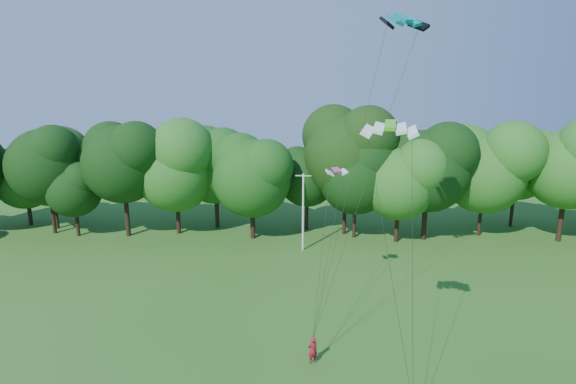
{
  "coord_description": "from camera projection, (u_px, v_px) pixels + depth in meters",
  "views": [
    {
      "loc": [
        1.4,
        -13.45,
        16.36
      ],
      "look_at": [
        1.11,
        13.0,
        10.22
      ],
      "focal_mm": 28.0,
      "sensor_mm": 36.0,
      "label": 1
    }
  ],
  "objects": [
    {
      "name": "utility_pole",
      "position": [
        303.0,
        212.0,
        45.48
      ],
      "size": [
        1.61,
        0.24,
        8.05
      ],
      "rotation": [
        0.0,
        0.0,
        -0.1
      ],
      "color": "silver",
      "rests_on": "ground"
    },
    {
      "name": "kite_flyer_left",
      "position": [
        313.0,
        350.0,
        27.21
      ],
      "size": [
        0.74,
        0.62,
        1.71
      ],
      "primitive_type": "imported",
      "rotation": [
        0.0,
        0.0,
        3.54
      ],
      "color": "maroon",
      "rests_on": "ground"
    },
    {
      "name": "kite_teal",
      "position": [
        403.0,
        18.0,
        28.11
      ],
      "size": [
        3.34,
        2.48,
        0.76
      ],
      "rotation": [
        0.0,
        0.0,
        0.43
      ],
      "color": "#048389",
      "rests_on": "ground"
    },
    {
      "name": "kite_green",
      "position": [
        390.0,
        125.0,
        21.35
      ],
      "size": [
        2.81,
        1.77,
        0.48
      ],
      "rotation": [
        0.0,
        0.0,
        -0.25
      ],
      "color": "#4BC91E",
      "rests_on": "ground"
    },
    {
      "name": "kite_pink",
      "position": [
        337.0,
        170.0,
        32.57
      ],
      "size": [
        1.72,
        1.18,
        0.29
      ],
      "rotation": [
        0.0,
        0.0,
        0.29
      ],
      "color": "#D03990",
      "rests_on": "ground"
    },
    {
      "name": "tree_back_west",
      "position": [
        50.0,
        159.0,
        51.81
      ],
      "size": [
        9.17,
        9.17,
        13.34
      ],
      "color": "#382616",
      "rests_on": "ground"
    },
    {
      "name": "tree_back_center",
      "position": [
        346.0,
        152.0,
        49.52
      ],
      "size": [
        10.37,
        10.37,
        15.09
      ],
      "color": "black",
      "rests_on": "ground"
    }
  ]
}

